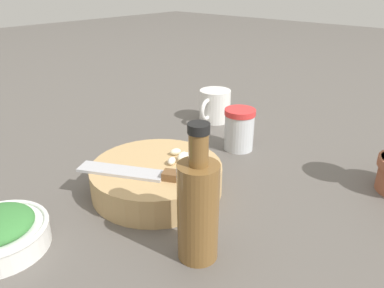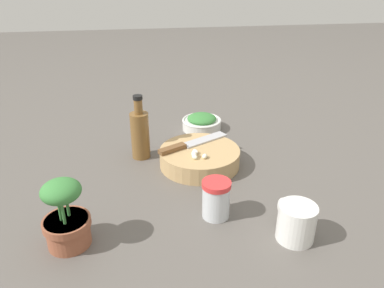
% 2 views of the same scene
% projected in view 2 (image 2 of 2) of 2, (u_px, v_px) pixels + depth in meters
% --- Properties ---
extents(ground_plane, '(5.00, 5.00, 0.00)m').
position_uv_depth(ground_plane, '(190.00, 182.00, 0.99)').
color(ground_plane, '#56514C').
extents(cutting_board, '(0.23, 0.23, 0.05)m').
position_uv_depth(cutting_board, '(200.00, 157.00, 1.06)').
color(cutting_board, tan).
rests_on(cutting_board, ground_plane).
extents(chef_knife, '(0.13, 0.22, 0.01)m').
position_uv_depth(chef_knife, '(189.00, 144.00, 1.07)').
color(chef_knife, brown).
rests_on(chef_knife, cutting_board).
extents(garlic_cloves, '(0.05, 0.05, 0.02)m').
position_uv_depth(garlic_cloves, '(197.00, 155.00, 1.01)').
color(garlic_cloves, '#EFE8C7').
rests_on(garlic_cloves, cutting_board).
extents(herb_bowl, '(0.14, 0.14, 0.05)m').
position_uv_depth(herb_bowl, '(202.00, 122.00, 1.29)').
color(herb_bowl, silver).
rests_on(herb_bowl, ground_plane).
extents(spice_jar, '(0.07, 0.07, 0.09)m').
position_uv_depth(spice_jar, '(216.00, 199.00, 0.84)').
color(spice_jar, silver).
rests_on(spice_jar, ground_plane).
extents(coffee_mug, '(0.11, 0.08, 0.08)m').
position_uv_depth(coffee_mug, '(296.00, 222.00, 0.78)').
color(coffee_mug, silver).
rests_on(coffee_mug, ground_plane).
extents(oil_bottle, '(0.05, 0.05, 0.19)m').
position_uv_depth(oil_bottle, '(140.00, 133.00, 1.09)').
color(oil_bottle, brown).
rests_on(oil_bottle, ground_plane).
extents(potted_herb, '(0.10, 0.10, 0.15)m').
position_uv_depth(potted_herb, '(66.00, 218.00, 0.75)').
color(potted_herb, '#935138').
rests_on(potted_herb, ground_plane).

